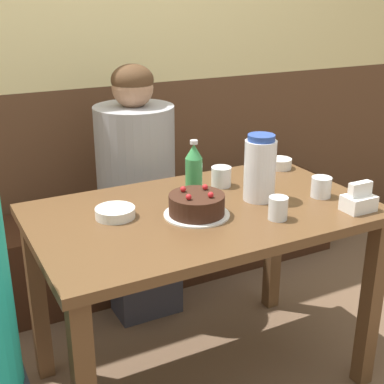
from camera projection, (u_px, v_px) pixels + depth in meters
ground_plane at (202, 376)px, 2.15m from camera, size 12.00×12.00×0.00m
back_wall at (100, 36)px, 2.58m from camera, size 4.80×0.04×2.50m
bench_seat at (126, 247)px, 2.76m from camera, size 2.45×0.38×0.43m
dining_table at (203, 236)px, 1.93m from camera, size 1.20×0.72×0.73m
birthday_cake at (197, 205)px, 1.82m from camera, size 0.23×0.23×0.10m
water_pitcher at (260, 168)px, 1.94m from camera, size 0.12×0.12×0.25m
soju_bottle at (194, 169)px, 1.99m from camera, size 0.06×0.06×0.21m
napkin_holder at (359, 200)px, 1.86m from camera, size 0.11×0.08×0.11m
bowl_soup_white at (280, 163)px, 2.31m from camera, size 0.10×0.10×0.04m
bowl_rice_small at (115, 213)px, 1.81m from camera, size 0.14×0.14×0.03m
glass_water_tall at (321, 187)px, 1.99m from camera, size 0.08×0.08×0.08m
glass_tumbler_short at (221, 177)px, 2.10m from camera, size 0.08×0.08×0.08m
glass_shot_small at (278, 208)px, 1.79m from camera, size 0.07×0.07×0.08m
person_teal_shirt at (137, 197)px, 2.46m from camera, size 0.36×0.36×1.17m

